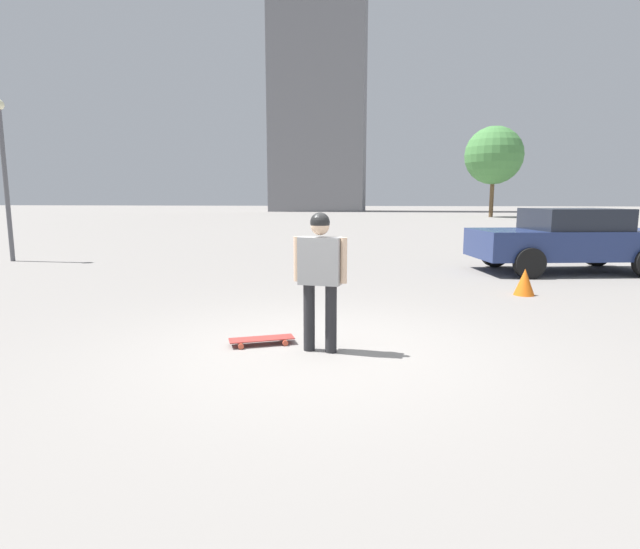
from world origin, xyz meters
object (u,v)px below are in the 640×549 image
(skateboard, at_px, (262,339))
(traffic_cone, at_px, (525,282))
(person, at_px, (320,269))
(car_parked_near, at_px, (568,239))

(skateboard, distance_m, traffic_cone, 5.32)
(person, distance_m, car_parked_near, 8.49)
(person, xyz_separation_m, traffic_cone, (3.18, 3.77, -0.71))
(person, relative_size, traffic_cone, 3.28)
(skateboard, bearing_deg, person, 144.62)
(skateboard, bearing_deg, car_parked_near, -152.96)
(traffic_cone, bearing_deg, car_parked_near, 60.84)
(car_parked_near, bearing_deg, person, 43.83)
(person, xyz_separation_m, car_parked_near, (4.93, 6.91, -0.17))
(car_parked_near, relative_size, traffic_cone, 9.56)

